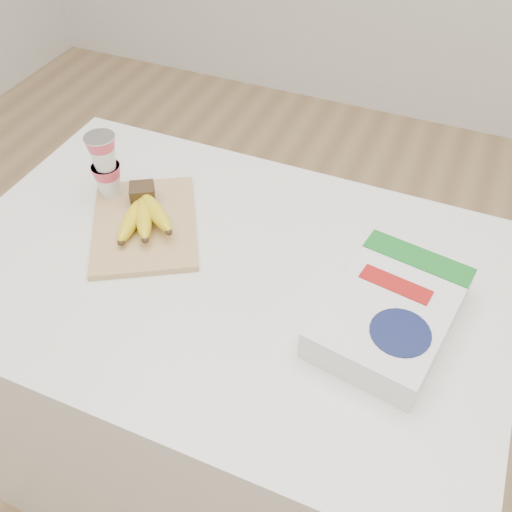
{
  "coord_description": "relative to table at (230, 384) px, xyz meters",
  "views": [
    {
      "loc": [
        0.34,
        -0.65,
        1.54
      ],
      "look_at": [
        0.06,
        0.02,
        0.82
      ],
      "focal_mm": 40.0,
      "sensor_mm": 36.0,
      "label": 1
    }
  ],
  "objects": [
    {
      "name": "cutting_board",
      "position": [
        -0.19,
        0.04,
        0.4
      ],
      "size": [
        0.31,
        0.34,
        0.01
      ],
      "primitive_type": "cube",
      "rotation": [
        0.0,
        0.0,
        0.53
      ],
      "color": "tan",
      "rests_on": "table"
    },
    {
      "name": "cereal_box",
      "position": [
        0.31,
        -0.01,
        0.42
      ],
      "size": [
        0.23,
        0.31,
        0.06
      ],
      "rotation": [
        0.0,
        0.0,
        -0.16
      ],
      "color": "white",
      "rests_on": "table"
    },
    {
      "name": "yogurt_stack",
      "position": [
        -0.3,
        0.09,
        0.48
      ],
      "size": [
        0.06,
        0.06,
        0.14
      ],
      "color": "white",
      "rests_on": "cutting_board"
    },
    {
      "name": "table",
      "position": [
        0.0,
        0.0,
        0.0
      ],
      "size": [
        1.04,
        0.7,
        0.78
      ],
      "primitive_type": "cube",
      "color": "white",
      "rests_on": "ground"
    },
    {
      "name": "bananas",
      "position": [
        -0.19,
        0.04,
        0.43
      ],
      "size": [
        0.15,
        0.17,
        0.05
      ],
      "color": "#382816",
      "rests_on": "cutting_board"
    }
  ]
}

